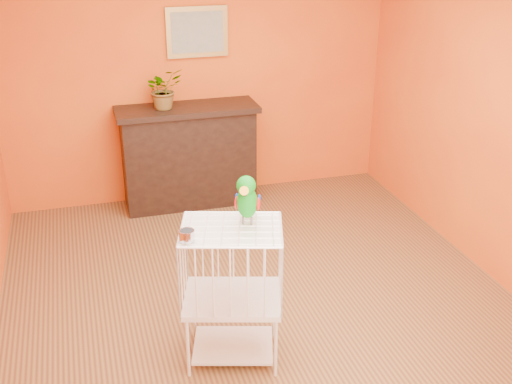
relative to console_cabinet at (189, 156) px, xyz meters
name	(u,v)px	position (x,y,z in m)	size (l,w,h in m)	color
ground	(260,301)	(0.18, -2.00, -0.53)	(4.50, 4.50, 0.00)	brown
room_shell	(260,109)	(0.18, -2.00, 1.05)	(4.50, 4.50, 4.50)	#D95D14
console_cabinet	(189,156)	(0.00, 0.00, 0.00)	(1.42, 0.51, 1.06)	black
potted_plant	(164,93)	(-0.22, 0.01, 0.68)	(0.36, 0.40, 0.31)	#26722D
framed_picture	(197,32)	(0.18, 0.21, 1.22)	(0.62, 0.04, 0.50)	#A3813A
birdcage	(232,292)	(-0.19, -2.60, -0.01)	(0.75, 0.65, 0.99)	silver
feed_cup	(187,235)	(-0.49, -2.69, 0.50)	(0.10, 0.10, 0.07)	silver
parrot	(247,199)	(-0.07, -2.57, 0.64)	(0.20, 0.31, 0.35)	#59544C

